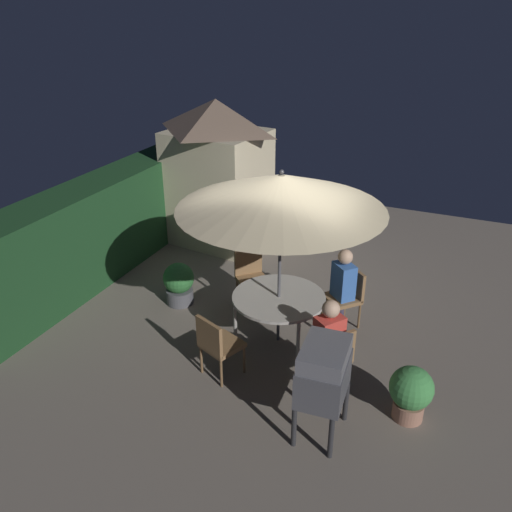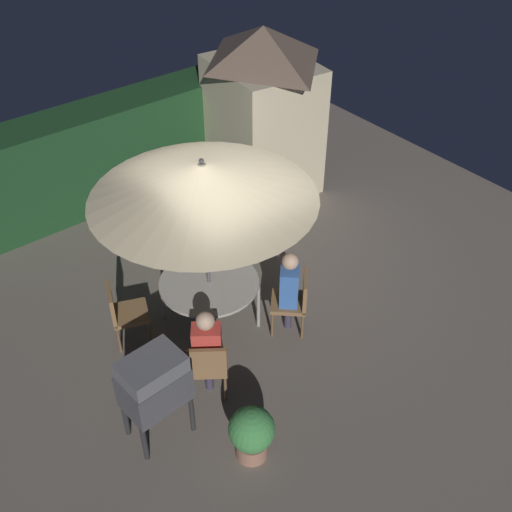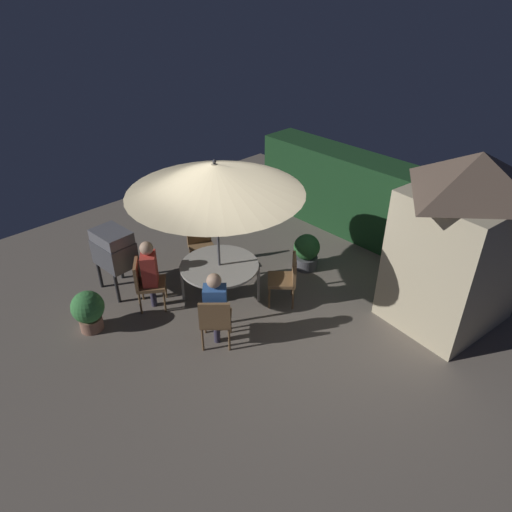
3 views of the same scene
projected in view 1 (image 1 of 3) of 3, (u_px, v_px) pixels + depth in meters
The scene contains 14 objects.
ground_plane at pixel (281, 316), 8.25m from camera, with size 11.00×11.00×0.00m, color #6B6056.
hedge_backdrop at pixel (95, 231), 9.13m from camera, with size 5.74×0.85×1.70m.
garden_shed at pixel (218, 172), 10.24m from camera, with size 1.77×2.03×2.83m.
patio_table at pixel (279, 300), 7.37m from camera, with size 1.32×1.32×0.74m.
patio_umbrella at pixel (281, 192), 6.66m from camera, with size 2.74×2.74×2.57m.
bbq_grill at pixel (324, 373), 5.67m from camera, with size 0.73×0.55×1.20m.
chair_near_shed at pixel (332, 355), 6.48m from camera, with size 0.65×0.65×0.90m.
chair_far_side at pixel (347, 293), 7.84m from camera, with size 0.65×0.65×0.90m.
chair_toward_hedge at pixel (251, 274), 8.39m from camera, with size 0.65×0.65×0.90m.
chair_toward_house at pixel (217, 343), 6.72m from camera, with size 0.60×0.60×0.90m.
potted_plant_by_shed at pixel (179, 283), 8.45m from camera, with size 0.50×0.50×0.70m.
potted_plant_by_grill at pixel (411, 392), 6.09m from camera, with size 0.52×0.52×0.70m.
person_in_red at pixel (329, 334), 6.43m from camera, with size 0.42×0.39×1.26m.
person_in_blue at pixel (343, 279), 7.70m from camera, with size 0.41×0.41×1.26m.
Camera 1 is at (-6.55, -2.44, 4.50)m, focal length 36.76 mm.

